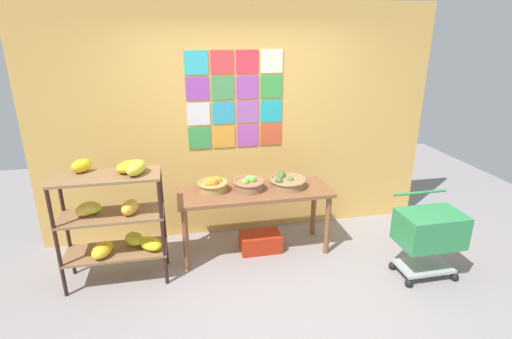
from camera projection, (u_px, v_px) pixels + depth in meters
The scene contains 9 objects.
ground at pixel (272, 309), 3.56m from camera, with size 9.11×9.11×0.00m, color gray.
back_wall_with_art at pixel (240, 124), 4.56m from camera, with size 4.62×0.07×2.68m.
banana_shelf_unit at pixel (116, 213), 3.77m from camera, with size 0.97×0.48×1.25m.
display_table at pixel (255, 199), 4.30m from camera, with size 1.66×0.57×0.73m.
fruit_basket_right at pixel (249, 184), 4.26m from camera, with size 0.34×0.34×0.16m.
fruit_basket_left at pixel (213, 185), 4.23m from camera, with size 0.33×0.33×0.16m.
fruit_basket_back_right at pixel (287, 182), 4.35m from camera, with size 0.41×0.41×0.14m.
produce_crate_under_table at pixel (260, 242), 4.48m from camera, with size 0.45×0.28×0.20m, color #B02811.
shopping_cart at pixel (429, 232), 3.89m from camera, with size 0.61×0.45×0.83m.
Camera 1 is at (-0.74, -2.83, 2.40)m, focal length 27.68 mm.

